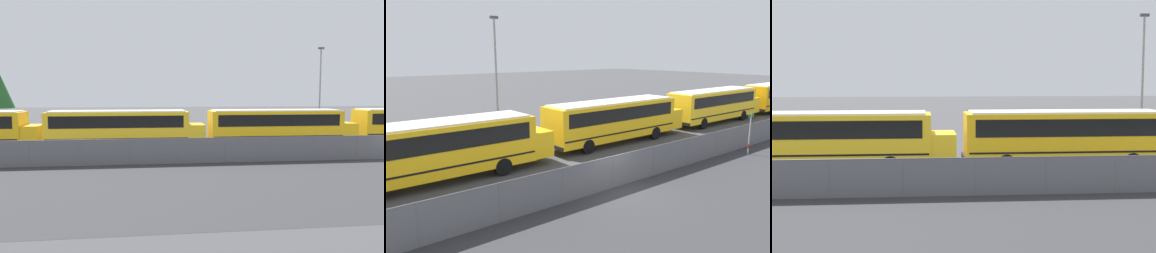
% 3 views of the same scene
% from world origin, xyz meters
% --- Properties ---
extents(school_bus_2, '(12.35, 2.64, 3.15)m').
position_xyz_m(school_bus_2, '(-19.16, 6.24, 1.87)').
color(school_bus_2, yellow).
rests_on(school_bus_2, ground_plane).
extents(school_bus_3, '(12.35, 2.64, 3.15)m').
position_xyz_m(school_bus_3, '(-6.38, 6.32, 1.87)').
color(school_bus_3, yellow).
rests_on(school_bus_3, ground_plane).
extents(light_pole, '(0.60, 0.24, 9.22)m').
position_xyz_m(light_pole, '(0.72, 13.49, 5.00)').
color(light_pole, gray).
rests_on(light_pole, ground_plane).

